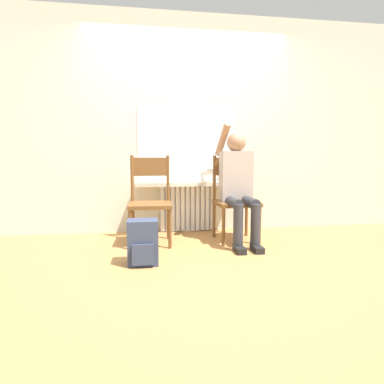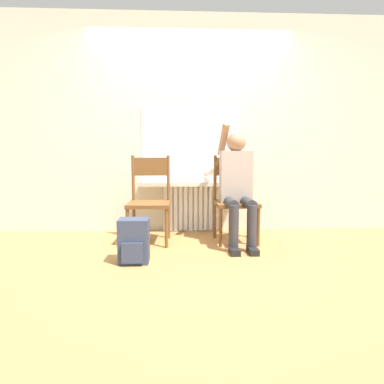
% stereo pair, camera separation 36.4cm
% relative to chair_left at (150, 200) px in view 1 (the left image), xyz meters
% --- Properties ---
extents(ground_plane, '(12.00, 12.00, 0.00)m').
position_rel_chair_left_xyz_m(ground_plane, '(0.47, -0.63, -0.48)').
color(ground_plane, '#B27F47').
extents(wall_with_window, '(7.00, 0.06, 2.70)m').
position_rel_chair_left_xyz_m(wall_with_window, '(0.47, 0.60, 0.87)').
color(wall_with_window, beige).
rests_on(wall_with_window, ground_plane).
extents(radiator, '(0.70, 0.08, 0.59)m').
position_rel_chair_left_xyz_m(radiator, '(0.47, 0.52, -0.18)').
color(radiator, white).
rests_on(radiator, ground_plane).
extents(windowsill, '(1.28, 0.29, 0.05)m').
position_rel_chair_left_xyz_m(windowsill, '(0.47, 0.42, 0.14)').
color(windowsill, beige).
rests_on(windowsill, radiator).
extents(window_glass, '(1.23, 0.01, 0.92)m').
position_rel_chair_left_xyz_m(window_glass, '(0.47, 0.56, 0.62)').
color(window_glass, white).
rests_on(window_glass, windowsill).
extents(chair_left, '(0.46, 0.46, 0.96)m').
position_rel_chair_left_xyz_m(chair_left, '(0.00, 0.00, 0.00)').
color(chair_left, brown).
rests_on(chair_left, ground_plane).
extents(chair_right, '(0.47, 0.47, 0.96)m').
position_rel_chair_left_xyz_m(chair_right, '(0.95, -0.00, 0.00)').
color(chair_right, brown).
rests_on(chair_right, ground_plane).
extents(person, '(0.36, 0.96, 1.33)m').
position_rel_chair_left_xyz_m(person, '(0.95, -0.11, 0.20)').
color(person, '#333338').
rests_on(person, ground_plane).
extents(cat, '(0.50, 0.10, 0.21)m').
position_rel_chair_left_xyz_m(cat, '(0.79, 0.46, 0.28)').
color(cat, silver).
rests_on(cat, windowsill).
extents(backpack, '(0.26, 0.23, 0.39)m').
position_rel_chair_left_xyz_m(backpack, '(-0.08, -0.71, -0.29)').
color(backpack, '#333D56').
rests_on(backpack, ground_plane).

